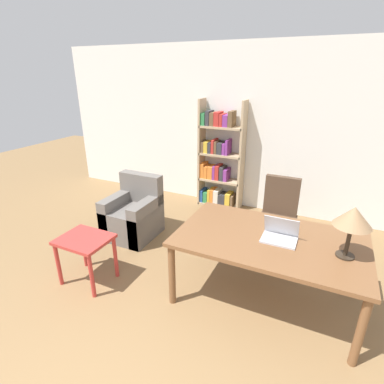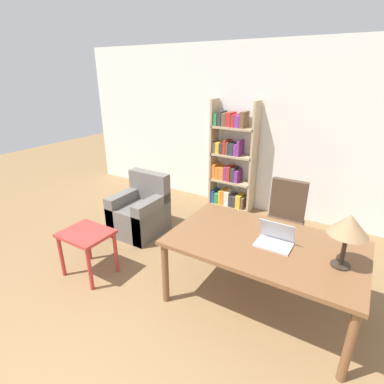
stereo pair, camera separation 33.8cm
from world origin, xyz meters
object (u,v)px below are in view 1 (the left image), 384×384
laptop (280,235)px  side_table_blue (85,246)px  armchair (134,216)px  desk (269,244)px  bookshelf (218,161)px  office_chair (278,219)px  table_lamp (353,218)px

laptop → side_table_blue: size_ratio=0.59×
laptop → armchair: (-2.12, 0.51, -0.48)m
desk → bookshelf: 2.44m
armchair → bookshelf: size_ratio=0.47×
office_chair → bookshelf: size_ratio=0.53×
office_chair → table_lamp: bearing=-55.5°
armchair → bookshelf: bookshelf is taller
table_lamp → bookshelf: (-1.98, 2.09, -0.29)m
desk → table_lamp: size_ratio=3.78×
armchair → bookshelf: (0.72, 1.53, 0.51)m
desk → armchair: size_ratio=2.07×
desk → armchair: armchair is taller
side_table_blue → bookshelf: 2.71m
bookshelf → office_chair: bearing=-38.9°
table_lamp → office_chair: (-0.76, 1.10, -0.68)m
table_lamp → office_chair: 1.50m
desk → table_lamp: (0.67, -0.04, 0.45)m
table_lamp → armchair: 2.87m
desk → office_chair: office_chair is taller
desk → laptop: bearing=4.7°
office_chair → side_table_blue: bearing=-137.5°
armchair → laptop: bearing=-13.6°
desk → laptop: 0.15m
office_chair → side_table_blue: 2.43m
desk → office_chair: 1.09m
laptop → table_lamp: bearing=-4.3°
office_chair → laptop: bearing=-80.3°
office_chair → side_table_blue: size_ratio=1.76×
table_lamp → laptop: bearing=175.7°
desk → bookshelf: bookshelf is taller
desk → office_chair: (-0.09, 1.06, -0.22)m
side_table_blue → armchair: (-0.15, 1.10, -0.15)m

